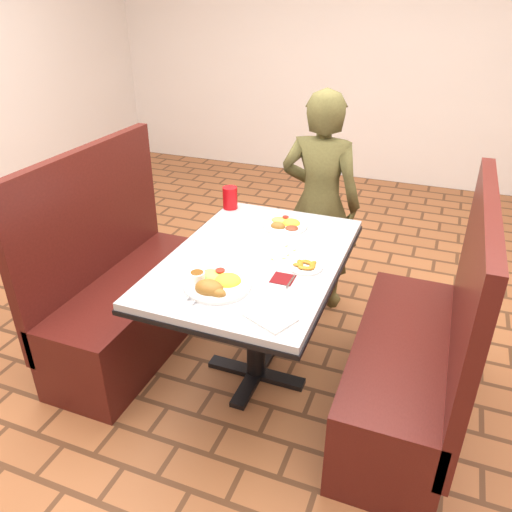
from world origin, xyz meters
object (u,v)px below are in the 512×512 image
(diner_person, at_px, (320,204))
(plantain_plate, at_px, (305,266))
(booth_bench_right, at_px, (413,363))
(near_dinner_plate, at_px, (216,281))
(red_tumbler, at_px, (230,198))
(dining_table, at_px, (256,273))
(far_dinner_plate, at_px, (285,223))
(booth_bench_left, at_px, (127,297))

(diner_person, xyz_separation_m, plantain_plate, (0.17, -0.90, 0.06))
(booth_bench_right, distance_m, near_dinner_plate, 1.02)
(plantain_plate, bearing_deg, near_dinner_plate, -135.79)
(diner_person, xyz_separation_m, red_tumbler, (-0.45, -0.37, 0.11))
(booth_bench_right, bearing_deg, near_dinner_plate, -158.85)
(diner_person, bearing_deg, plantain_plate, 102.37)
(booth_bench_right, xyz_separation_m, diner_person, (-0.71, 0.88, 0.37))
(dining_table, height_order, plantain_plate, plantain_plate)
(plantain_plate, bearing_deg, booth_bench_right, 2.72)
(far_dinner_plate, height_order, plantain_plate, far_dinner_plate)
(booth_bench_left, xyz_separation_m, plantain_plate, (1.05, -0.03, 0.43))
(diner_person, bearing_deg, far_dinner_plate, 84.88)
(near_dinner_plate, bearing_deg, diner_person, 83.15)
(booth_bench_right, xyz_separation_m, far_dinner_plate, (-0.77, 0.37, 0.44))
(red_tumbler, bearing_deg, far_dinner_plate, -19.01)
(far_dinner_plate, height_order, red_tumbler, red_tumbler)
(near_dinner_plate, xyz_separation_m, red_tumbler, (-0.30, 0.84, 0.03))
(dining_table, bearing_deg, plantain_plate, -5.74)
(booth_bench_right, relative_size, red_tumbler, 9.29)
(plantain_plate, bearing_deg, far_dinner_plate, 120.01)
(booth_bench_left, relative_size, diner_person, 0.85)
(booth_bench_right, relative_size, far_dinner_plate, 5.02)
(plantain_plate, xyz_separation_m, red_tumbler, (-0.62, 0.53, 0.05))
(far_dinner_plate, xyz_separation_m, plantain_plate, (0.23, -0.40, -0.01))
(dining_table, relative_size, booth_bench_left, 1.01)
(booth_bench_right, bearing_deg, red_tumbler, 156.42)
(dining_table, bearing_deg, diner_person, 84.29)
(diner_person, distance_m, red_tumbler, 0.59)
(dining_table, height_order, red_tumbler, red_tumbler)
(diner_person, bearing_deg, booth_bench_left, 46.55)
(booth_bench_right, height_order, near_dinner_plate, booth_bench_right)
(diner_person, relative_size, far_dinner_plate, 5.88)
(dining_table, distance_m, far_dinner_plate, 0.39)
(booth_bench_left, distance_m, plantain_plate, 1.14)
(near_dinner_plate, xyz_separation_m, plantain_plate, (0.31, 0.31, -0.02))
(booth_bench_left, relative_size, booth_bench_right, 1.00)
(booth_bench_left, height_order, near_dinner_plate, booth_bench_left)
(diner_person, height_order, far_dinner_plate, diner_person)
(dining_table, height_order, far_dinner_plate, far_dinner_plate)
(dining_table, relative_size, far_dinner_plate, 5.07)
(booth_bench_left, bearing_deg, red_tumbler, 49.07)
(near_dinner_plate, distance_m, far_dinner_plate, 0.71)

